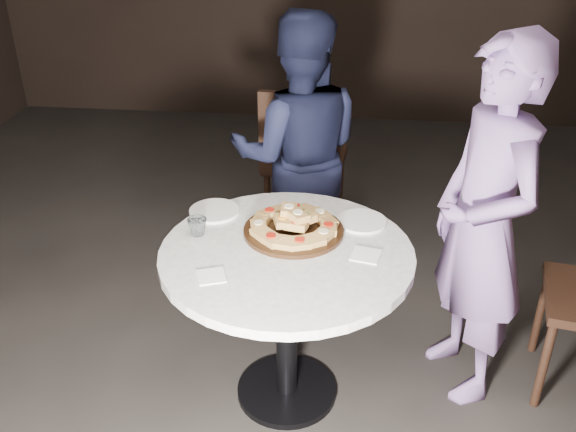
{
  "coord_description": "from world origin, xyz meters",
  "views": [
    {
      "loc": [
        0.25,
        -2.33,
        2.15
      ],
      "look_at": [
        0.01,
        -0.1,
        0.9
      ],
      "focal_mm": 40.0,
      "sensor_mm": 36.0,
      "label": 1
    }
  ],
  "objects_px": {
    "focaccia_pile": "(294,223)",
    "diner_teal": "(483,227)",
    "chair_far": "(303,155)",
    "serving_board": "(294,231)",
    "table": "(287,280)",
    "water_glass": "(197,227)",
    "diner_navy": "(298,155)"
  },
  "relations": [
    {
      "from": "serving_board",
      "to": "chair_far",
      "type": "bearing_deg",
      "value": 93.03
    },
    {
      "from": "focaccia_pile",
      "to": "chair_far",
      "type": "bearing_deg",
      "value": 93.03
    },
    {
      "from": "focaccia_pile",
      "to": "chair_far",
      "type": "relative_size",
      "value": 0.37
    },
    {
      "from": "serving_board",
      "to": "focaccia_pile",
      "type": "height_order",
      "value": "focaccia_pile"
    },
    {
      "from": "serving_board",
      "to": "water_glass",
      "type": "height_order",
      "value": "water_glass"
    },
    {
      "from": "water_glass",
      "to": "diner_navy",
      "type": "relative_size",
      "value": 0.05
    },
    {
      "from": "chair_far",
      "to": "diner_navy",
      "type": "height_order",
      "value": "diner_navy"
    },
    {
      "from": "serving_board",
      "to": "diner_teal",
      "type": "xyz_separation_m",
      "value": [
        0.79,
        0.06,
        0.03
      ]
    },
    {
      "from": "serving_board",
      "to": "chair_far",
      "type": "relative_size",
      "value": 0.42
    },
    {
      "from": "table",
      "to": "chair_far",
      "type": "height_order",
      "value": "chair_far"
    },
    {
      "from": "water_glass",
      "to": "table",
      "type": "bearing_deg",
      "value": -12.23
    },
    {
      "from": "table",
      "to": "water_glass",
      "type": "bearing_deg",
      "value": 167.77
    },
    {
      "from": "focaccia_pile",
      "to": "diner_teal",
      "type": "relative_size",
      "value": 0.23
    },
    {
      "from": "focaccia_pile",
      "to": "table",
      "type": "bearing_deg",
      "value": -95.57
    },
    {
      "from": "water_glass",
      "to": "diner_navy",
      "type": "xyz_separation_m",
      "value": [
        0.34,
        0.9,
        -0.05
      ]
    },
    {
      "from": "serving_board",
      "to": "chair_far",
      "type": "xyz_separation_m",
      "value": [
        -0.07,
        1.24,
        -0.2
      ]
    },
    {
      "from": "serving_board",
      "to": "diner_navy",
      "type": "distance_m",
      "value": 0.84
    },
    {
      "from": "chair_far",
      "to": "diner_teal",
      "type": "relative_size",
      "value": 0.63
    },
    {
      "from": "water_glass",
      "to": "focaccia_pile",
      "type": "bearing_deg",
      "value": 8.33
    },
    {
      "from": "focaccia_pile",
      "to": "diner_teal",
      "type": "bearing_deg",
      "value": 4.3
    },
    {
      "from": "table",
      "to": "chair_far",
      "type": "distance_m",
      "value": 1.39
    },
    {
      "from": "diner_teal",
      "to": "focaccia_pile",
      "type": "bearing_deg",
      "value": -105.85
    },
    {
      "from": "focaccia_pile",
      "to": "diner_teal",
      "type": "height_order",
      "value": "diner_teal"
    },
    {
      "from": "serving_board",
      "to": "table",
      "type": "bearing_deg",
      "value": -95.57
    },
    {
      "from": "water_glass",
      "to": "diner_navy",
      "type": "distance_m",
      "value": 0.96
    },
    {
      "from": "serving_board",
      "to": "diner_teal",
      "type": "height_order",
      "value": "diner_teal"
    },
    {
      "from": "table",
      "to": "serving_board",
      "type": "xyz_separation_m",
      "value": [
        0.01,
        0.14,
        0.15
      ]
    },
    {
      "from": "focaccia_pile",
      "to": "water_glass",
      "type": "distance_m",
      "value": 0.4
    },
    {
      "from": "table",
      "to": "diner_navy",
      "type": "relative_size",
      "value": 0.83
    },
    {
      "from": "water_glass",
      "to": "diner_navy",
      "type": "bearing_deg",
      "value": 69.26
    },
    {
      "from": "table",
      "to": "serving_board",
      "type": "relative_size",
      "value": 2.99
    },
    {
      "from": "diner_navy",
      "to": "diner_teal",
      "type": "distance_m",
      "value": 1.15
    }
  ]
}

